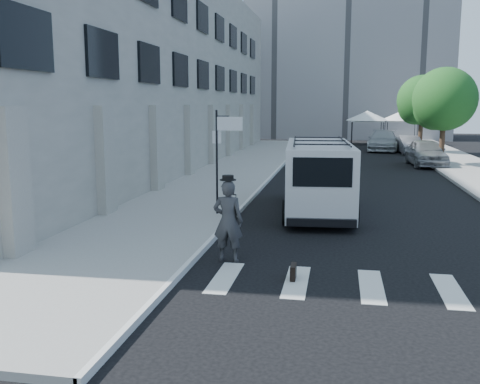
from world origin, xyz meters
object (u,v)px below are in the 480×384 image
at_px(briefcase, 293,272).
at_px(parked_car_a, 426,152).
at_px(suitcase, 231,217).
at_px(parked_car_c, 383,141).
at_px(cargo_van, 318,177).
at_px(businessman, 228,221).
at_px(parked_car_b, 409,145).

bearing_deg(briefcase, parked_car_a, 74.65).
xyz_separation_m(suitcase, parked_car_c, (6.92, 29.29, 0.57)).
height_order(briefcase, cargo_van, cargo_van).
relative_size(businessman, suitcase, 2.04).
xyz_separation_m(parked_car_a, parked_car_c, (-1.78, 10.83, -0.01)).
height_order(suitcase, cargo_van, cargo_van).
relative_size(suitcase, parked_car_a, 0.20).
height_order(suitcase, parked_car_a, parked_car_a).
bearing_deg(parked_car_c, businessman, -94.11).
xyz_separation_m(parked_car_a, parked_car_b, (0.00, 8.32, -0.16)).
bearing_deg(parked_car_c, suitcase, -96.80).
bearing_deg(parked_car_b, suitcase, -112.00).
relative_size(businessman, briefcase, 4.61).
height_order(parked_car_a, parked_car_c, parked_car_a).
distance_m(briefcase, cargo_van, 7.67).
height_order(cargo_van, parked_car_b, cargo_van).
distance_m(businessman, briefcase, 2.20).
xyz_separation_m(briefcase, suitcase, (-2.42, 4.99, 0.10)).
height_order(suitcase, parked_car_c, parked_car_c).
height_order(businessman, suitcase, businessman).
relative_size(businessman, cargo_van, 0.30).
bearing_deg(briefcase, cargo_van, 87.96).
relative_size(cargo_van, parked_car_c, 1.18).
bearing_deg(businessman, briefcase, 147.19).
bearing_deg(briefcase, suitcase, 115.51).
xyz_separation_m(briefcase, parked_car_a, (6.28, 23.44, 0.68)).
xyz_separation_m(suitcase, cargo_van, (2.64, 2.59, 1.02)).
distance_m(businessman, parked_car_b, 31.68).
distance_m(cargo_van, parked_car_a, 16.98).
xyz_separation_m(businessman, briefcase, (1.70, -1.10, -0.84)).
bearing_deg(parked_car_b, businessman, -108.60).
height_order(businessman, cargo_van, cargo_van).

